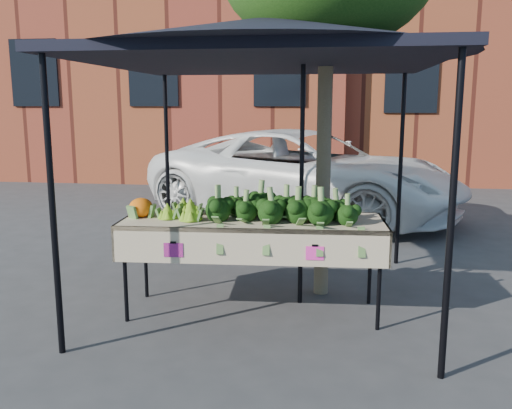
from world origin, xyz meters
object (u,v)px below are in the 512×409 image
Objects in this scene: canopy at (266,164)px; table at (253,266)px; street_tree at (325,84)px; vehicle at (307,57)px.

table is at bearing -100.63° from canopy.
street_tree reaches higher than canopy.
table is 0.45× the size of vehicle.
vehicle is at bearing 87.71° from canopy.
table is at bearing -134.48° from street_tree.
vehicle reaches higher than canopy.
table is 1.90m from street_tree.
street_tree is at bearing 45.52° from table.
vehicle is (0.24, 4.55, 2.27)m from table.
canopy is 0.58× the size of vehicle.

